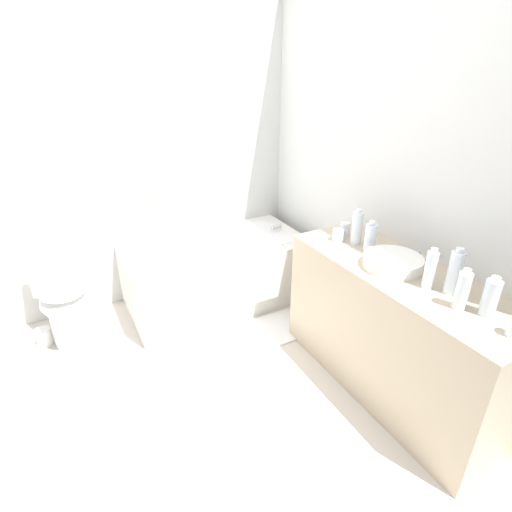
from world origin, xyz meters
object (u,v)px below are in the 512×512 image
at_px(water_bottle_1, 490,297).
at_px(water_bottle_4, 430,270).
at_px(sink_basin, 393,262).
at_px(water_bottle_2, 357,228).
at_px(drinking_glass_2, 345,230).
at_px(bath_mat, 273,330).
at_px(water_bottle_0, 462,290).
at_px(drinking_glass_1, 338,235).
at_px(sink_faucet, 417,256).
at_px(bathtub, 217,271).
at_px(toilet_paper_roll, 44,337).
at_px(water_bottle_5, 454,272).
at_px(toilet, 63,298).
at_px(water_bottle_3, 370,237).

bearing_deg(water_bottle_1, water_bottle_4, 97.86).
relative_size(sink_basin, water_bottle_2, 1.42).
height_order(drinking_glass_2, bath_mat, drinking_glass_2).
distance_m(water_bottle_0, drinking_glass_1, 0.91).
bearing_deg(bath_mat, drinking_glass_2, -34.98).
bearing_deg(sink_faucet, bathtub, 117.92).
distance_m(water_bottle_4, drinking_glass_2, 0.74).
bearing_deg(water_bottle_2, toilet_paper_roll, 151.65).
height_order(sink_faucet, bath_mat, sink_faucet).
xyz_separation_m(sink_basin, toilet_paper_roll, (-1.91, 1.41, -0.79)).
distance_m(water_bottle_0, water_bottle_4, 0.21).
relative_size(bathtub, water_bottle_5, 5.89).
bearing_deg(toilet_paper_roll, water_bottle_2, -28.35).
relative_size(sink_basin, water_bottle_5, 1.33).
bearing_deg(sink_basin, drinking_glass_2, 83.90).
bearing_deg(drinking_glass_2, toilet, 153.24).
height_order(sink_faucet, water_bottle_1, water_bottle_1).
height_order(sink_basin, toilet_paper_roll, sink_basin).
xyz_separation_m(drinking_glass_1, toilet_paper_roll, (-1.87, 0.96, -0.80)).
bearing_deg(water_bottle_5, water_bottle_1, -94.83).
xyz_separation_m(sink_basin, drinking_glass_2, (0.05, 0.49, 0.02)).
relative_size(sink_basin, water_bottle_0, 1.59).
relative_size(toilet, water_bottle_5, 2.90).
bearing_deg(drinking_glass_1, toilet_paper_roll, 152.88).
relative_size(sink_basin, drinking_glass_1, 4.19).
bearing_deg(toilet, water_bottle_0, 37.34).
relative_size(water_bottle_3, drinking_glass_2, 1.96).
bearing_deg(water_bottle_3, bath_mat, 125.78).
bearing_deg(toilet_paper_roll, water_bottle_1, -45.41).
height_order(bathtub, water_bottle_4, bathtub).
bearing_deg(toilet, water_bottle_4, 41.19).
bearing_deg(bathtub, sink_basin, -68.78).
distance_m(toilet, toilet_paper_roll, 0.35).
relative_size(water_bottle_3, toilet_paper_roll, 1.51).
height_order(water_bottle_3, bath_mat, water_bottle_3).
bearing_deg(water_bottle_1, water_bottle_5, 85.17).
relative_size(bathtub, water_bottle_3, 7.58).
relative_size(sink_basin, drinking_glass_2, 3.35).
relative_size(bathtub, drinking_glass_2, 14.85).
bearing_deg(water_bottle_5, toilet, 135.79).
relative_size(sink_basin, water_bottle_4, 1.49).
relative_size(water_bottle_2, drinking_glass_1, 2.95).
xyz_separation_m(bathtub, bath_mat, (0.20, -0.61, -0.29)).
xyz_separation_m(toilet, drinking_glass_2, (1.77, -0.89, 0.51)).
xyz_separation_m(water_bottle_2, drinking_glass_1, (-0.07, 0.09, -0.07)).
xyz_separation_m(water_bottle_5, bath_mat, (-0.39, 1.10, -0.94)).
relative_size(bathtub, toilet, 2.03).
bearing_deg(water_bottle_0, water_bottle_2, 85.29).
height_order(water_bottle_1, water_bottle_2, water_bottle_2).
bearing_deg(water_bottle_0, sink_basin, 86.16).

